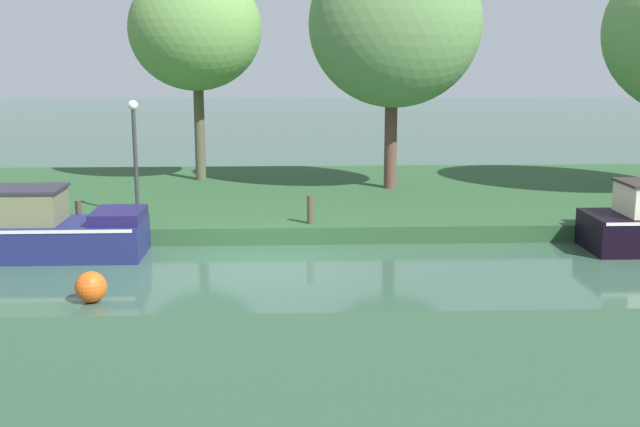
{
  "coord_description": "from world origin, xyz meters",
  "views": [
    {
      "loc": [
        0.58,
        -15.65,
        4.36
      ],
      "look_at": [
        1.31,
        1.2,
        0.9
      ],
      "focal_mm": 44.43,
      "sensor_mm": 36.0,
      "label": 1
    }
  ],
  "objects_px": {
    "willow_tree_left": "(195,30)",
    "willow_tree_centre": "(395,24)",
    "mooring_post_far": "(310,210)",
    "lamp_post": "(135,143)",
    "channel_buoy": "(91,287)",
    "mooring_post_near": "(79,213)"
  },
  "relations": [
    {
      "from": "mooring_post_far",
      "to": "channel_buoy",
      "type": "distance_m",
      "value": 6.09
    },
    {
      "from": "willow_tree_left",
      "to": "mooring_post_near",
      "type": "height_order",
      "value": "willow_tree_left"
    },
    {
      "from": "willow_tree_left",
      "to": "lamp_post",
      "type": "xyz_separation_m",
      "value": [
        -0.97,
        -5.11,
        -2.81
      ]
    },
    {
      "from": "mooring_post_near",
      "to": "lamp_post",
      "type": "bearing_deg",
      "value": 44.12
    },
    {
      "from": "channel_buoy",
      "to": "lamp_post",
      "type": "bearing_deg",
      "value": 91.9
    },
    {
      "from": "willow_tree_centre",
      "to": "mooring_post_far",
      "type": "bearing_deg",
      "value": -120.25
    },
    {
      "from": "willow_tree_left",
      "to": "willow_tree_centre",
      "type": "bearing_deg",
      "value": -18.55
    },
    {
      "from": "lamp_post",
      "to": "channel_buoy",
      "type": "distance_m",
      "value": 5.97
    },
    {
      "from": "lamp_post",
      "to": "mooring_post_far",
      "type": "xyz_separation_m",
      "value": [
        4.22,
        -1.11,
        -1.45
      ]
    },
    {
      "from": "willow_tree_left",
      "to": "willow_tree_centre",
      "type": "distance_m",
      "value": 6.07
    },
    {
      "from": "lamp_post",
      "to": "mooring_post_near",
      "type": "relative_size",
      "value": 4.77
    },
    {
      "from": "willow_tree_centre",
      "to": "lamp_post",
      "type": "bearing_deg",
      "value": -154.68
    },
    {
      "from": "lamp_post",
      "to": "willow_tree_centre",
      "type": "bearing_deg",
      "value": 25.32
    },
    {
      "from": "mooring_post_far",
      "to": "mooring_post_near",
      "type": "bearing_deg",
      "value": 180.0
    },
    {
      "from": "lamp_post",
      "to": "willow_tree_left",
      "type": "bearing_deg",
      "value": 79.23
    },
    {
      "from": "mooring_post_far",
      "to": "lamp_post",
      "type": "bearing_deg",
      "value": 165.21
    },
    {
      "from": "willow_tree_centre",
      "to": "mooring_post_far",
      "type": "relative_size",
      "value": 10.49
    },
    {
      "from": "mooring_post_far",
      "to": "channel_buoy",
      "type": "bearing_deg",
      "value": -131.6
    },
    {
      "from": "mooring_post_near",
      "to": "willow_tree_left",
      "type": "bearing_deg",
      "value": 71.19
    },
    {
      "from": "willow_tree_left",
      "to": "willow_tree_centre",
      "type": "relative_size",
      "value": 0.92
    },
    {
      "from": "willow_tree_left",
      "to": "mooring_post_far",
      "type": "height_order",
      "value": "willow_tree_left"
    },
    {
      "from": "channel_buoy",
      "to": "mooring_post_near",
      "type": "bearing_deg",
      "value": 106.4
    }
  ]
}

